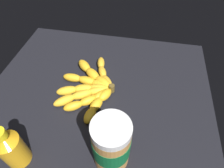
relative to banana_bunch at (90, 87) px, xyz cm
name	(u,v)px	position (x,y,z in cm)	size (l,w,h in cm)	color
ground_plane	(97,100)	(2.57, 3.04, -3.36)	(74.41, 79.31, 3.57)	black
banana_bunch	(90,87)	(0.00, 0.00, 0.00)	(31.60, 20.28, 3.48)	gold
peanut_butter_jar	(111,144)	(22.61, 12.00, 6.71)	(9.62, 9.62, 16.78)	#BF8442
honey_bottle	(11,148)	(27.63, -12.62, 5.09)	(6.29, 6.29, 14.90)	orange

